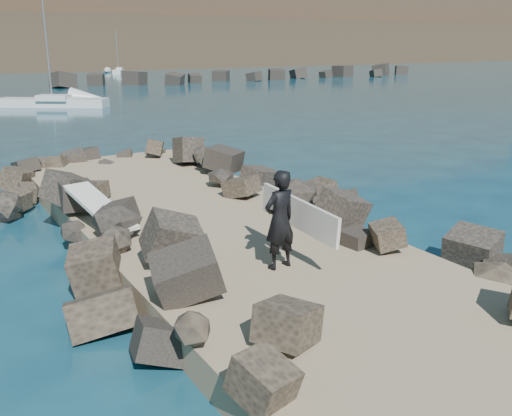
% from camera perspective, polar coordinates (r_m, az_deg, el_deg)
% --- Properties ---
extents(ground, '(800.00, 800.00, 0.00)m').
position_cam_1_polar(ground, '(13.56, -2.18, -5.07)').
color(ground, '#0F384C').
rests_on(ground, ground).
extents(jetty, '(6.00, 26.00, 0.60)m').
position_cam_1_polar(jetty, '(11.86, 2.50, -6.74)').
color(jetty, '#8C7759').
rests_on(jetty, ground).
extents(riprap_left, '(2.60, 22.00, 1.00)m').
position_cam_1_polar(riprap_left, '(11.03, -11.79, -7.81)').
color(riprap_left, black).
rests_on(riprap_left, ground).
extents(riprap_right, '(2.60, 22.00, 1.00)m').
position_cam_1_polar(riprap_right, '(13.84, 11.45, -2.74)').
color(riprap_right, black).
rests_on(riprap_right, ground).
extents(breakwater_secondary, '(52.00, 4.00, 1.20)m').
position_cam_1_polar(breakwater_secondary, '(77.92, 0.98, 13.09)').
color(breakwater_secondary, black).
rests_on(breakwater_secondary, ground).
extents(surfboard_resting, '(1.11, 2.75, 0.09)m').
position_cam_1_polar(surfboard_resting, '(14.12, -15.33, -0.31)').
color(surfboard_resting, white).
rests_on(surfboard_resting, riprap_left).
extents(surfer_with_board, '(0.93, 2.47, 1.99)m').
position_cam_1_polar(surfer_with_board, '(11.17, 2.66, -1.11)').
color(surfer_with_board, black).
rests_on(surfer_with_board, jetty).
extents(sailboat_f, '(2.36, 6.06, 7.26)m').
position_cam_1_polar(sailboat_f, '(115.57, -10.02, 13.77)').
color(sailboat_f, silver).
rests_on(sailboat_f, ground).
extents(sailboat_d, '(3.49, 5.73, 7.04)m').
position_cam_1_polar(sailboat_d, '(97.71, -13.58, 13.16)').
color(sailboat_d, silver).
rests_on(sailboat_d, ground).
extents(sailboat_c, '(8.17, 6.44, 10.22)m').
position_cam_1_polar(sailboat_c, '(48.49, -19.68, 9.93)').
color(sailboat_c, silver).
rests_on(sailboat_c, ground).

